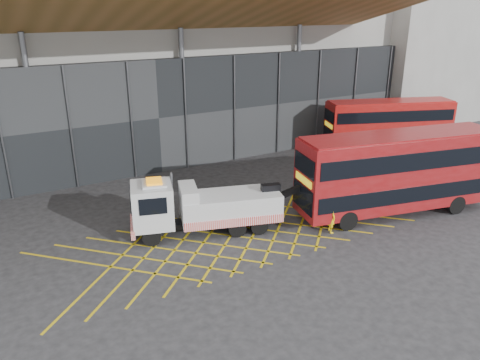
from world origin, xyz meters
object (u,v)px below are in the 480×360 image
bus_towed (398,170)px  bus_second (388,123)px  worker (332,216)px  recovery_truck (201,207)px

bus_towed → bus_second: 12.90m
bus_second → worker: bus_second is taller
recovery_truck → bus_towed: bearing=0.0°
recovery_truck → worker: (6.05, -3.36, -0.60)m
bus_towed → bus_second: bus_towed is taller
bus_towed → worker: bearing=-166.1°
bus_second → bus_towed: bearing=-113.9°
bus_towed → recovery_truck: bearing=175.5°
worker → bus_second: bearing=-34.1°
bus_second → worker: size_ratio=5.79×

